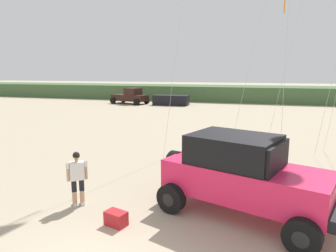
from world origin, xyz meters
The scene contains 6 objects.
dune_ridge centered at (-0.07, 38.91, 1.01)m, with size 90.00×7.56×2.01m, color #426038.
jeep centered at (2.52, 3.83, 1.20)m, with size 5.01×3.64×2.26m.
person_watching centered at (-2.20, 3.03, 0.94)m, with size 0.51×0.46×1.67m.
cooler_box centered at (-0.58, 2.26, 0.19)m, with size 0.56×0.36×0.38m, color #B21E23.
distant_pickup centered at (-12.64, 30.59, 0.94)m, with size 4.92×3.37×1.98m.
distant_sedan centered at (-7.34, 30.56, 0.60)m, with size 4.20×1.70×1.20m, color black.
Camera 1 is at (2.87, -4.41, 3.97)m, focal length 32.43 mm.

